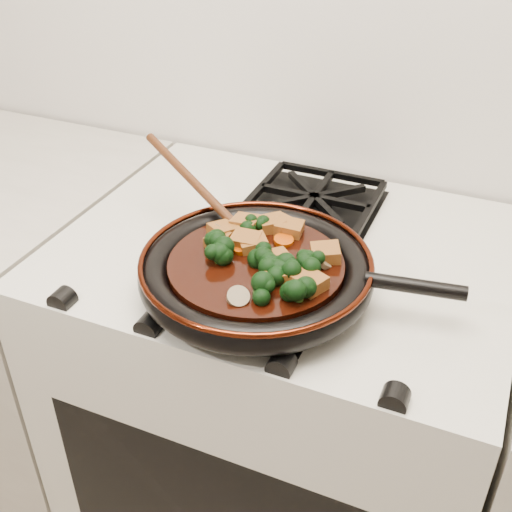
% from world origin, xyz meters
% --- Properties ---
extents(stove, '(0.76, 0.60, 0.90)m').
position_xyz_m(stove, '(0.00, 1.69, 0.45)').
color(stove, beige).
rests_on(stove, ground).
extents(burner_grate_front, '(0.23, 0.23, 0.03)m').
position_xyz_m(burner_grate_front, '(0.00, 1.55, 0.91)').
color(burner_grate_front, black).
rests_on(burner_grate_front, stove).
extents(burner_grate_back, '(0.23, 0.23, 0.03)m').
position_xyz_m(burner_grate_back, '(0.00, 1.83, 0.91)').
color(burner_grate_back, black).
rests_on(burner_grate_back, stove).
extents(skillet, '(0.47, 0.35, 0.05)m').
position_xyz_m(skillet, '(0.01, 1.54, 0.94)').
color(skillet, black).
rests_on(skillet, burner_grate_front).
extents(braising_sauce, '(0.26, 0.26, 0.02)m').
position_xyz_m(braising_sauce, '(0.01, 1.54, 0.95)').
color(braising_sauce, black).
rests_on(braising_sauce, skillet).
extents(tofu_cube_0, '(0.06, 0.05, 0.02)m').
position_xyz_m(tofu_cube_0, '(0.10, 1.52, 0.97)').
color(tofu_cube_0, brown).
rests_on(tofu_cube_0, braising_sauce).
extents(tofu_cube_1, '(0.05, 0.04, 0.03)m').
position_xyz_m(tofu_cube_1, '(0.02, 1.64, 0.97)').
color(tofu_cube_1, brown).
rests_on(tofu_cube_1, braising_sauce).
extents(tofu_cube_2, '(0.04, 0.04, 0.02)m').
position_xyz_m(tofu_cube_2, '(-0.07, 1.57, 0.97)').
color(tofu_cube_2, brown).
rests_on(tofu_cube_2, braising_sauce).
extents(tofu_cube_3, '(0.06, 0.06, 0.02)m').
position_xyz_m(tofu_cube_3, '(0.05, 1.52, 0.97)').
color(tofu_cube_3, brown).
rests_on(tofu_cube_3, braising_sauce).
extents(tofu_cube_4, '(0.04, 0.04, 0.03)m').
position_xyz_m(tofu_cube_4, '(-0.05, 1.62, 0.97)').
color(tofu_cube_4, brown).
rests_on(tofu_cube_4, braising_sauce).
extents(tofu_cube_5, '(0.05, 0.05, 0.02)m').
position_xyz_m(tofu_cube_5, '(0.01, 1.64, 0.97)').
color(tofu_cube_5, brown).
rests_on(tofu_cube_5, braising_sauce).
extents(tofu_cube_6, '(0.05, 0.05, 0.02)m').
position_xyz_m(tofu_cube_6, '(0.03, 1.55, 0.97)').
color(tofu_cube_6, brown).
rests_on(tofu_cube_6, braising_sauce).
extents(tofu_cube_7, '(0.05, 0.06, 0.03)m').
position_xyz_m(tofu_cube_7, '(-0.07, 1.59, 0.97)').
color(tofu_cube_7, brown).
rests_on(tofu_cube_7, braising_sauce).
extents(tofu_cube_8, '(0.06, 0.05, 0.03)m').
position_xyz_m(tofu_cube_8, '(-0.01, 1.64, 0.97)').
color(tofu_cube_8, brown).
rests_on(tofu_cube_8, braising_sauce).
extents(tofu_cube_9, '(0.05, 0.04, 0.03)m').
position_xyz_m(tofu_cube_9, '(-0.03, 1.58, 0.97)').
color(tofu_cube_9, brown).
rests_on(tofu_cube_9, braising_sauce).
extents(tofu_cube_10, '(0.06, 0.05, 0.03)m').
position_xyz_m(tofu_cube_10, '(0.10, 1.59, 0.97)').
color(tofu_cube_10, brown).
rests_on(tofu_cube_10, braising_sauce).
extents(tofu_cube_11, '(0.06, 0.06, 0.03)m').
position_xyz_m(tofu_cube_11, '(-0.01, 1.58, 0.97)').
color(tofu_cube_11, brown).
rests_on(tofu_cube_11, braising_sauce).
extents(broccoli_floret_0, '(0.09, 0.08, 0.07)m').
position_xyz_m(broccoli_floret_0, '(-0.04, 1.52, 0.97)').
color(broccoli_floret_0, black).
rests_on(broccoli_floret_0, braising_sauce).
extents(broccoli_floret_1, '(0.08, 0.07, 0.07)m').
position_xyz_m(broccoli_floret_1, '(0.10, 1.48, 0.97)').
color(broccoli_floret_1, black).
rests_on(broccoli_floret_1, braising_sauce).
extents(broccoli_floret_2, '(0.07, 0.07, 0.06)m').
position_xyz_m(broccoli_floret_2, '(0.04, 1.47, 0.97)').
color(broccoli_floret_2, black).
rests_on(broccoli_floret_2, braising_sauce).
extents(broccoli_floret_3, '(0.07, 0.07, 0.05)m').
position_xyz_m(broccoli_floret_3, '(0.08, 1.55, 0.97)').
color(broccoli_floret_3, black).
rests_on(broccoli_floret_3, braising_sauce).
extents(broccoli_floret_4, '(0.08, 0.09, 0.07)m').
position_xyz_m(broccoli_floret_4, '(-0.06, 1.55, 0.97)').
color(broccoli_floret_4, black).
rests_on(broccoli_floret_4, braising_sauce).
extents(broccoli_floret_5, '(0.08, 0.08, 0.07)m').
position_xyz_m(broccoli_floret_5, '(0.02, 1.54, 0.97)').
color(broccoli_floret_5, black).
rests_on(broccoli_floret_5, braising_sauce).
extents(broccoli_floret_6, '(0.09, 0.08, 0.06)m').
position_xyz_m(broccoli_floret_6, '(0.05, 1.52, 0.97)').
color(broccoli_floret_6, black).
rests_on(broccoli_floret_6, braising_sauce).
extents(broccoli_floret_7, '(0.08, 0.08, 0.07)m').
position_xyz_m(broccoli_floret_7, '(0.06, 1.52, 0.97)').
color(broccoli_floret_7, black).
rests_on(broccoli_floret_7, braising_sauce).
extents(broccoli_floret_8, '(0.07, 0.07, 0.07)m').
position_xyz_m(broccoli_floret_8, '(-0.03, 1.62, 0.97)').
color(broccoli_floret_8, black).
rests_on(broccoli_floret_8, braising_sauce).
extents(carrot_coin_0, '(0.03, 0.03, 0.01)m').
position_xyz_m(carrot_coin_0, '(-0.03, 1.56, 0.96)').
color(carrot_coin_0, '#AA3B04').
rests_on(carrot_coin_0, braising_sauce).
extents(carrot_coin_1, '(0.03, 0.03, 0.01)m').
position_xyz_m(carrot_coin_1, '(0.08, 1.49, 0.96)').
color(carrot_coin_1, '#AA3B04').
rests_on(carrot_coin_1, braising_sauce).
extents(carrot_coin_2, '(0.03, 0.03, 0.03)m').
position_xyz_m(carrot_coin_2, '(-0.05, 1.64, 0.96)').
color(carrot_coin_2, '#AA3B04').
rests_on(carrot_coin_2, braising_sauce).
extents(carrot_coin_3, '(0.03, 0.03, 0.02)m').
position_xyz_m(carrot_coin_3, '(-0.06, 1.56, 0.96)').
color(carrot_coin_3, '#AA3B04').
rests_on(carrot_coin_3, braising_sauce).
extents(carrot_coin_4, '(0.03, 0.03, 0.01)m').
position_xyz_m(carrot_coin_4, '(0.02, 1.61, 0.96)').
color(carrot_coin_4, '#AA3B04').
rests_on(carrot_coin_4, braising_sauce).
extents(mushroom_slice_0, '(0.04, 0.04, 0.02)m').
position_xyz_m(mushroom_slice_0, '(0.02, 1.45, 0.97)').
color(mushroom_slice_0, olive).
rests_on(mushroom_slice_0, braising_sauce).
extents(mushroom_slice_1, '(0.04, 0.04, 0.03)m').
position_xyz_m(mushroom_slice_1, '(-0.07, 1.60, 0.97)').
color(mushroom_slice_1, olive).
rests_on(mushroom_slice_1, braising_sauce).
extents(mushroom_slice_2, '(0.05, 0.05, 0.03)m').
position_xyz_m(mushroom_slice_2, '(0.10, 1.58, 0.97)').
color(mushroom_slice_2, olive).
rests_on(mushroom_slice_2, braising_sauce).
extents(wooden_spoon, '(0.16, 0.10, 0.27)m').
position_xyz_m(wooden_spoon, '(-0.12, 1.64, 0.99)').
color(wooden_spoon, '#47230F').
rests_on(wooden_spoon, braising_sauce).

